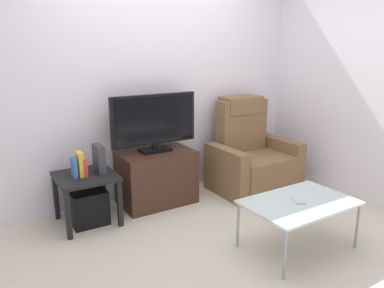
# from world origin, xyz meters

# --- Properties ---
(ground_plane) EXTENTS (6.40, 6.40, 0.00)m
(ground_plane) POSITION_xyz_m (0.00, 0.00, 0.00)
(ground_plane) COLOR beige
(wall_back) EXTENTS (6.40, 0.06, 2.60)m
(wall_back) POSITION_xyz_m (0.00, 1.13, 1.30)
(wall_back) COLOR silver
(wall_back) RESTS_ON ground
(wall_side) EXTENTS (0.06, 4.48, 2.60)m
(wall_side) POSITION_xyz_m (1.88, 0.00, 1.30)
(wall_side) COLOR silver
(wall_side) RESTS_ON ground
(tv_stand) EXTENTS (0.78, 0.49, 0.58)m
(tv_stand) POSITION_xyz_m (-0.14, 0.82, 0.29)
(tv_stand) COLOR #3D2319
(tv_stand) RESTS_ON ground
(television) EXTENTS (0.95, 0.20, 0.61)m
(television) POSITION_xyz_m (-0.14, 0.84, 0.90)
(television) COLOR black
(television) RESTS_ON tv_stand
(recliner_armchair) EXTENTS (0.98, 0.78, 1.08)m
(recliner_armchair) POSITION_xyz_m (1.04, 0.65, 0.37)
(recliner_armchair) COLOR brown
(recliner_armchair) RESTS_ON ground
(side_table) EXTENTS (0.54, 0.54, 0.49)m
(side_table) POSITION_xyz_m (-0.92, 0.75, 0.41)
(side_table) COLOR black
(side_table) RESTS_ON ground
(subwoofer_box) EXTENTS (0.33, 0.33, 0.33)m
(subwoofer_box) POSITION_xyz_m (-0.92, 0.75, 0.17)
(subwoofer_box) COLOR black
(subwoofer_box) RESTS_ON ground
(book_leftmost) EXTENTS (0.04, 0.11, 0.19)m
(book_leftmost) POSITION_xyz_m (-1.02, 0.73, 0.58)
(book_leftmost) COLOR #3366B2
(book_leftmost) RESTS_ON side_table
(book_middle) EXTENTS (0.05, 0.13, 0.23)m
(book_middle) POSITION_xyz_m (-0.96, 0.73, 0.60)
(book_middle) COLOR gold
(book_middle) RESTS_ON side_table
(book_rightmost) EXTENTS (0.04, 0.14, 0.17)m
(book_rightmost) POSITION_xyz_m (-0.93, 0.73, 0.57)
(book_rightmost) COLOR red
(book_rightmost) RESTS_ON side_table
(game_console) EXTENTS (0.07, 0.20, 0.27)m
(game_console) POSITION_xyz_m (-0.77, 0.76, 0.62)
(game_console) COLOR #333338
(game_console) RESTS_ON side_table
(coffee_table) EXTENTS (0.90, 0.60, 0.42)m
(coffee_table) POSITION_xyz_m (0.45, -0.64, 0.39)
(coffee_table) COLOR #B2C6C1
(coffee_table) RESTS_ON ground
(cell_phone) EXTENTS (0.12, 0.17, 0.01)m
(cell_phone) POSITION_xyz_m (0.45, -0.63, 0.43)
(cell_phone) COLOR #B7B7BC
(cell_phone) RESTS_ON coffee_table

